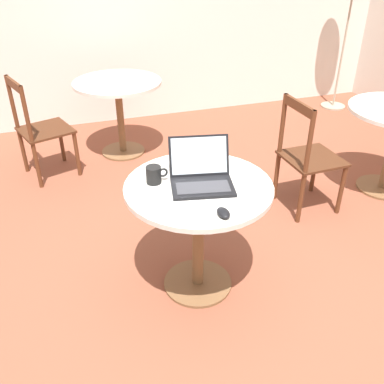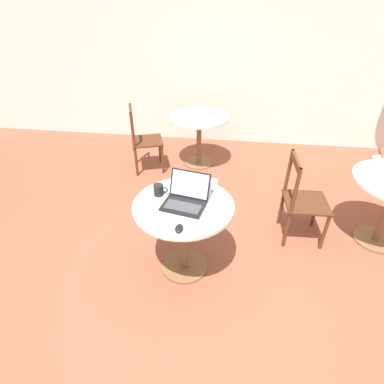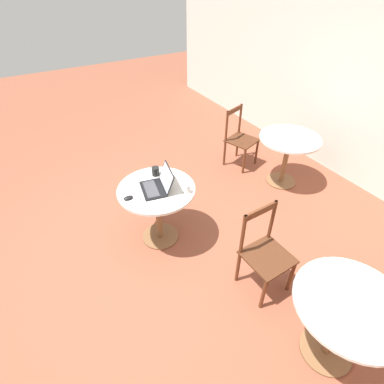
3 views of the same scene
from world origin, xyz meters
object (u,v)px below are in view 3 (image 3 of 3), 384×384
mug (156,171)px  laptop (157,185)px  cafe_table_far (288,147)px  mouse (128,198)px  cafe_table_near (157,199)px  drinking_glass (187,189)px  chair_far_left (240,139)px  cafe_table_mid (346,315)px  chair_mid_left (264,253)px

mug → laptop: bearing=-21.5°
cafe_table_far → mouse: bearing=-87.0°
cafe_table_near → mouse: mouse is taller
mouse → drinking_glass: bearing=69.9°
cafe_table_near → mug: bearing=155.4°
cafe_table_near → laptop: 0.20m
cafe_table_near → mouse: (0.02, -0.32, 0.17)m
cafe_table_far → chair_far_left: 0.81m
cafe_table_far → chair_far_left: (-0.75, -0.26, -0.14)m
cafe_table_near → cafe_table_mid: size_ratio=1.00×
laptop → chair_far_left: bearing=115.8°
drinking_glass → cafe_table_far: bearing=100.3°
cafe_table_near → laptop: bearing=22.6°
cafe_table_mid → chair_far_left: 3.05m
cafe_table_mid → chair_far_left: size_ratio=0.91×
cafe_table_near → mug: mug is taller
cafe_table_mid → laptop: laptop is taller
cafe_table_far → chair_mid_left: size_ratio=0.91×
mug → cafe_table_mid: bearing=13.7°
chair_mid_left → mug: chair_mid_left is taller
laptop → mouse: bearing=-89.7°
cafe_table_near → chair_far_left: (-0.86, 1.82, -0.14)m
mouse → cafe_table_far: bearing=93.0°
cafe_table_far → drinking_glass: drinking_glass is taller
mug → cafe_table_near: bearing=-24.6°
drinking_glass → cafe_table_near: bearing=-132.9°
mouse → mug: 0.49m
mouse → drinking_glass: drinking_glass is taller
chair_far_left → cafe_table_near: bearing=-64.8°
cafe_table_near → mug: 0.32m
mug → drinking_glass: bearing=17.2°
drinking_glass → chair_mid_left: bearing=22.3°
chair_mid_left → chair_far_left: same height
chair_far_left → mouse: (0.88, -2.15, 0.31)m
cafe_table_near → cafe_table_mid: same height
cafe_table_near → drinking_glass: size_ratio=8.69×
chair_mid_left → laptop: bearing=-151.2°
mouse → drinking_glass: (0.21, 0.57, 0.03)m
chair_mid_left → mouse: bearing=-139.5°
cafe_table_near → cafe_table_mid: bearing=18.1°
cafe_table_near → chair_mid_left: 1.27m
cafe_table_mid → cafe_table_far: same height
drinking_glass → mug: bearing=-162.8°
laptop → cafe_table_far: bearing=93.4°
chair_far_left → laptop: size_ratio=2.32×
chair_far_left → mouse: 2.34m
laptop → mug: 0.26m
cafe_table_mid → mouse: size_ratio=8.40×
cafe_table_mid → drinking_glass: 1.77m
cafe_table_far → drinking_glass: (0.33, -1.84, 0.20)m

